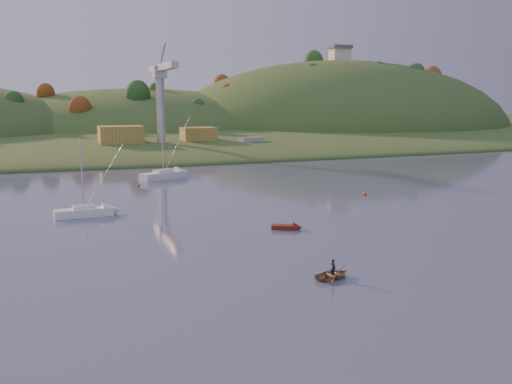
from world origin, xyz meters
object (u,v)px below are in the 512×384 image
object	(u,v)px
sailboat_far	(164,174)
red_tender	(291,227)
canoe	(333,275)
sailboat_near	(84,211)

from	to	relation	value
sailboat_far	red_tender	distance (m)	44.85
canoe	red_tender	world-z (taller)	red_tender
canoe	red_tender	xyz separation A→B (m)	(3.90, 17.27, -0.09)
red_tender	sailboat_far	bearing A→B (deg)	124.39
canoe	red_tender	distance (m)	17.70
canoe	red_tender	bearing A→B (deg)	-25.57
sailboat_near	canoe	xyz separation A→B (m)	(17.34, -32.78, -0.33)
red_tender	sailboat_near	bearing A→B (deg)	171.39
sailboat_near	sailboat_far	world-z (taller)	sailboat_far
sailboat_near	sailboat_far	size ratio (longest dim) A/B	0.79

